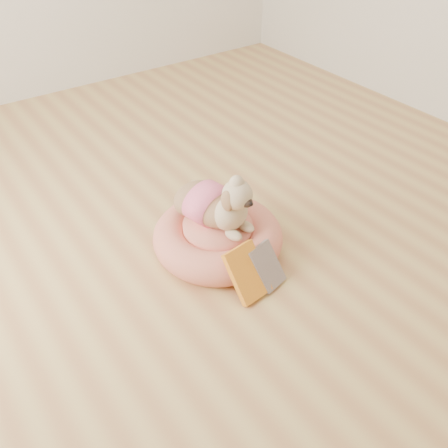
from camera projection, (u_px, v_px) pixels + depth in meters
floor at (227, 247)px, 2.37m from camera, size 4.50×4.50×0.00m
pet_bed at (218, 237)px, 2.31m from camera, size 0.60×0.60×0.16m
dog at (217, 195)px, 2.18m from camera, size 0.37×0.46×0.30m
book_yellow at (247, 273)px, 2.08m from camera, size 0.17×0.18×0.21m
book_white at (267, 267)px, 2.13m from camera, size 0.16×0.16×0.18m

